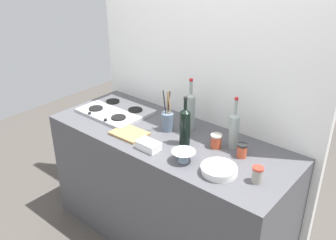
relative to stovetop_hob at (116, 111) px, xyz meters
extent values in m
plane|color=#47423D|center=(0.56, -0.03, -0.91)|extent=(6.00, 6.00, 0.00)
cube|color=#4C4C51|center=(0.56, -0.03, -0.46)|extent=(1.80, 0.70, 0.90)
cube|color=white|center=(0.56, 0.35, 0.23)|extent=(1.90, 0.06, 2.29)
cube|color=#B2B2B7|center=(0.00, 0.00, 0.00)|extent=(0.51, 0.40, 0.02)
cylinder|color=black|center=(-0.13, -0.09, 0.02)|extent=(0.11, 0.11, 0.01)
cylinder|color=black|center=(0.13, -0.09, 0.02)|extent=(0.11, 0.11, 0.01)
cylinder|color=black|center=(-0.13, 0.09, 0.02)|extent=(0.11, 0.11, 0.01)
cylinder|color=black|center=(0.13, 0.09, 0.02)|extent=(0.11, 0.11, 0.01)
cylinder|color=black|center=(-0.09, -0.18, 0.02)|extent=(0.02, 0.02, 0.02)
cylinder|color=black|center=(0.09, -0.18, 0.02)|extent=(0.02, 0.02, 0.02)
cylinder|color=white|center=(1.08, -0.19, -0.01)|extent=(0.21, 0.21, 0.01)
cylinder|color=white|center=(1.08, -0.19, 0.00)|extent=(0.21, 0.21, 0.01)
cylinder|color=white|center=(1.08, -0.19, 0.02)|extent=(0.21, 0.21, 0.01)
cylinder|color=white|center=(1.08, -0.19, 0.03)|extent=(0.21, 0.21, 0.01)
cylinder|color=gray|center=(0.61, 0.15, 0.11)|extent=(0.07, 0.07, 0.25)
cone|color=gray|center=(0.61, 0.15, 0.25)|extent=(0.07, 0.07, 0.02)
cylinder|color=gray|center=(0.61, 0.15, 0.31)|extent=(0.02, 0.02, 0.09)
cylinder|color=#B21E1E|center=(0.61, 0.15, 0.36)|extent=(0.03, 0.03, 0.02)
cylinder|color=black|center=(0.72, -0.04, 0.10)|extent=(0.07, 0.07, 0.23)
cone|color=black|center=(0.72, -0.04, 0.23)|extent=(0.07, 0.07, 0.02)
cylinder|color=black|center=(0.72, -0.04, 0.27)|extent=(0.02, 0.02, 0.06)
cylinder|color=black|center=(0.72, -0.04, 0.31)|extent=(0.03, 0.03, 0.02)
cylinder|color=gray|center=(0.98, 0.12, 0.10)|extent=(0.07, 0.07, 0.22)
cone|color=gray|center=(0.98, 0.12, 0.22)|extent=(0.07, 0.07, 0.02)
cylinder|color=gray|center=(0.98, 0.12, 0.28)|extent=(0.02, 0.02, 0.09)
cylinder|color=#B21E1E|center=(0.98, 0.12, 0.33)|extent=(0.02, 0.02, 0.02)
cylinder|color=silver|center=(0.84, -0.22, -0.01)|extent=(0.07, 0.07, 0.01)
cone|color=silver|center=(0.84, -0.22, 0.03)|extent=(0.15, 0.15, 0.06)
cube|color=white|center=(0.58, -0.25, 0.01)|extent=(0.15, 0.10, 0.05)
cylinder|color=slate|center=(0.50, 0.04, 0.05)|extent=(0.09, 0.09, 0.13)
cylinder|color=#997247|center=(0.50, 0.04, 0.16)|extent=(0.03, 0.04, 0.23)
cylinder|color=#262626|center=(0.50, 0.04, 0.16)|extent=(0.02, 0.03, 0.24)
cylinder|color=#997247|center=(0.52, 0.04, 0.16)|extent=(0.05, 0.02, 0.24)
cylinder|color=#262626|center=(0.50, 0.02, 0.17)|extent=(0.02, 0.05, 0.26)
cylinder|color=#9E998C|center=(1.29, -0.13, 0.03)|extent=(0.06, 0.06, 0.09)
cylinder|color=red|center=(1.29, -0.13, 0.08)|extent=(0.07, 0.07, 0.01)
cylinder|color=#C64C2D|center=(1.09, 0.05, 0.03)|extent=(0.06, 0.06, 0.08)
cylinder|color=black|center=(1.09, 0.05, 0.07)|extent=(0.06, 0.06, 0.01)
cylinder|color=#C64C2D|center=(0.90, 0.05, 0.03)|extent=(0.07, 0.07, 0.08)
cylinder|color=beige|center=(0.90, 0.05, 0.07)|extent=(0.08, 0.08, 0.01)
cube|color=#9E7A4C|center=(0.34, -0.19, 0.00)|extent=(0.25, 0.19, 0.02)
camera|label=1|loc=(2.02, -1.77, 1.23)|focal=39.94mm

